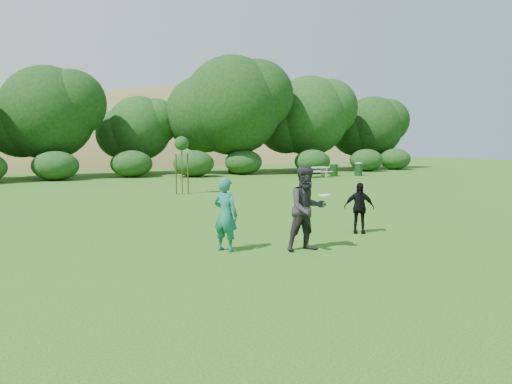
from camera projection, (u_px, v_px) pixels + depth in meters
ground at (311, 249)px, 11.94m from camera, size 120.00×120.00×0.00m
player_teal at (226, 215)px, 11.60m from camera, size 0.69×0.75×1.72m
player_grey at (307, 208)px, 11.65m from camera, size 1.02×0.82×2.00m
player_black at (359, 208)px, 13.95m from camera, size 0.89×0.77×1.43m
trash_can_near at (334, 170)px, 37.80m from camera, size 0.60×0.60×0.90m
frisbee at (325, 195)px, 11.62m from camera, size 0.27×0.27×0.03m
sapling at (182, 145)px, 24.48m from camera, size 0.70×0.70×2.85m
picnic_table at (317, 170)px, 36.60m from camera, size 1.80×1.48×0.76m
trash_can_lidded at (358, 169)px, 38.31m from camera, size 0.60×0.60×1.05m
hillside at (61, 241)px, 74.14m from camera, size 150.00×72.00×52.00m
tree_row at (149, 112)px, 38.54m from camera, size 53.92×10.38×9.62m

